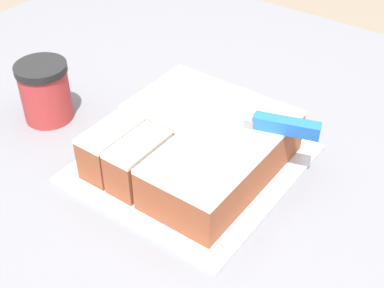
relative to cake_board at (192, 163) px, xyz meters
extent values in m
cube|color=slate|center=(-0.04, 0.10, -0.46)|extent=(1.40, 1.10, 0.91)
cube|color=silver|center=(0.00, 0.00, 0.00)|extent=(0.32, 0.34, 0.01)
cube|color=#994C2D|center=(0.00, 0.05, 0.04)|extent=(0.26, 0.16, 0.07)
cube|color=white|center=(0.00, 0.05, 0.08)|extent=(0.26, 0.16, 0.01)
cube|color=#994C2D|center=(0.06, -0.08, 0.04)|extent=(0.13, 0.11, 0.07)
cube|color=white|center=(0.06, -0.08, 0.08)|extent=(0.13, 0.11, 0.01)
cube|color=#994C2D|center=(-0.10, -0.08, 0.04)|extent=(0.05, 0.10, 0.07)
cube|color=white|center=(-0.10, -0.08, 0.08)|extent=(0.05, 0.10, 0.01)
cube|color=#994C2D|center=(-0.04, -0.08, 0.04)|extent=(0.05, 0.10, 0.07)
cube|color=white|center=(-0.04, -0.08, 0.08)|extent=(0.05, 0.10, 0.01)
cube|color=silver|center=(0.00, 0.03, 0.08)|extent=(0.17, 0.07, 0.00)
cube|color=slate|center=(0.07, 0.05, 0.09)|extent=(0.02, 0.03, 0.02)
cube|color=#1E59B2|center=(0.13, 0.07, 0.09)|extent=(0.10, 0.05, 0.02)
cylinder|color=#B23333|center=(-0.29, -0.04, 0.05)|extent=(0.09, 0.09, 0.10)
cylinder|color=black|center=(-0.29, -0.04, 0.10)|extent=(0.09, 0.09, 0.01)
camera|label=1|loc=(0.39, -0.54, 0.57)|focal=50.00mm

